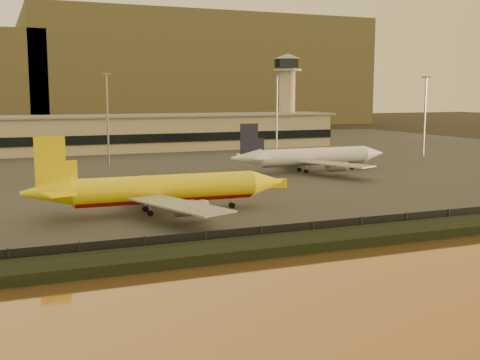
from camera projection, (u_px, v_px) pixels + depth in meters
The scene contains 12 objects.
ground at pixel (262, 221), 95.64m from camera, with size 900.00×900.00×0.00m, color black.
embankment at pixel (314, 241), 79.96m from camera, with size 320.00×7.00×1.40m, color black.
tarmac at pixel (133, 160), 182.67m from camera, with size 320.00×220.00×0.20m, color #2D2D2D.
perimeter_fence at pixel (300, 230), 83.54m from camera, with size 300.00×0.05×2.20m, color black.
terminal_building at pixel (71, 135), 204.34m from camera, with size 202.00×25.00×12.60m.
control_tower at pixel (287, 90), 238.80m from camera, with size 11.20×11.20×35.50m.
apron_light_masts at pixel (201, 110), 167.74m from camera, with size 152.20×12.20×25.40m.
distant_hills at pixel (21, 76), 394.92m from camera, with size 470.00×160.00×70.00m.
dhl_cargo_jet at pixel (161, 190), 100.89m from camera, with size 44.74×43.90×13.39m.
white_narrowbody_jet at pixel (311, 157), 154.62m from camera, with size 44.22×43.32×12.74m.
gse_vehicle_yellow at pixel (277, 183), 128.50m from camera, with size 4.15×1.87×1.87m, color yellow.
gse_vehicle_white at pixel (62, 194), 115.40m from camera, with size 4.21×1.90×1.90m, color white.
Camera 1 is at (-38.69, -85.44, 20.16)m, focal length 45.00 mm.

